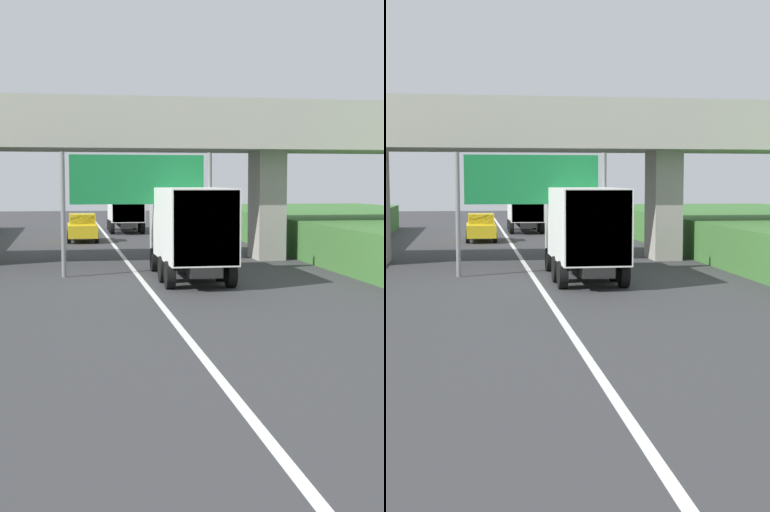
# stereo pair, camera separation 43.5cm
# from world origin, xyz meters

# --- Properties ---
(lane_centre_stripe) EXTENTS (0.20, 103.36, 0.01)m
(lane_centre_stripe) POSITION_xyz_m (0.00, 31.68, 0.00)
(lane_centre_stripe) COLOR white
(lane_centre_stripe) RESTS_ON ground
(overpass_bridge) EXTENTS (40.00, 4.80, 7.29)m
(overpass_bridge) POSITION_xyz_m (0.00, 39.60, 5.44)
(overpass_bridge) COLOR #ADA89E
(overpass_bridge) RESTS_ON ground
(overhead_highway_sign) EXTENTS (5.88, 0.18, 4.79)m
(overhead_highway_sign) POSITION_xyz_m (0.00, 34.16, 3.48)
(overhead_highway_sign) COLOR slate
(overhead_highway_sign) RESTS_ON ground
(truck_green) EXTENTS (2.44, 7.30, 3.44)m
(truck_green) POSITION_xyz_m (1.56, 59.71, 1.93)
(truck_green) COLOR black
(truck_green) RESTS_ON ground
(truck_silver) EXTENTS (2.44, 7.30, 3.44)m
(truck_silver) POSITION_xyz_m (1.79, 32.67, 1.93)
(truck_silver) COLOR black
(truck_silver) RESTS_ON ground
(car_yellow) EXTENTS (1.86, 4.10, 1.72)m
(car_yellow) POSITION_xyz_m (-1.73, 51.23, 0.86)
(car_yellow) COLOR gold
(car_yellow) RESTS_ON ground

